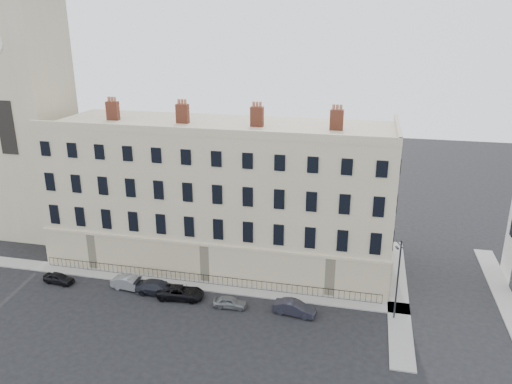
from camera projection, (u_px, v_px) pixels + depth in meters
ground at (249, 321)px, 44.08m from camera, size 160.00×160.00×0.00m
terrace at (221, 193)px, 53.98m from camera, size 36.22×12.22×17.00m
church_tower at (24, 81)px, 57.37m from camera, size 8.00×8.13×44.00m
pavement_terrace at (165, 281)px, 50.80m from camera, size 48.00×2.00×0.12m
pavement_east_return at (397, 292)px, 48.68m from camera, size 2.00×24.00×0.12m
pavement_adjacent at (503, 294)px, 48.40m from camera, size 2.00×20.00×0.12m
railings at (204, 279)px, 50.16m from camera, size 35.00×0.04×0.96m
car_a at (59, 278)px, 50.35m from camera, size 3.30×1.59×1.09m
car_b at (131, 283)px, 49.17m from camera, size 4.09×1.76×1.31m
car_c at (158, 287)px, 48.38m from camera, size 4.59×2.01×1.31m
car_d at (181, 292)px, 47.55m from camera, size 4.64×2.47×1.24m
car_e at (230, 302)px, 46.04m from camera, size 3.20×1.42×1.07m
car_f at (294, 308)px, 44.92m from camera, size 4.03×1.87×1.28m
streetlamp at (398, 277)px, 42.97m from camera, size 0.63×1.60×7.63m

